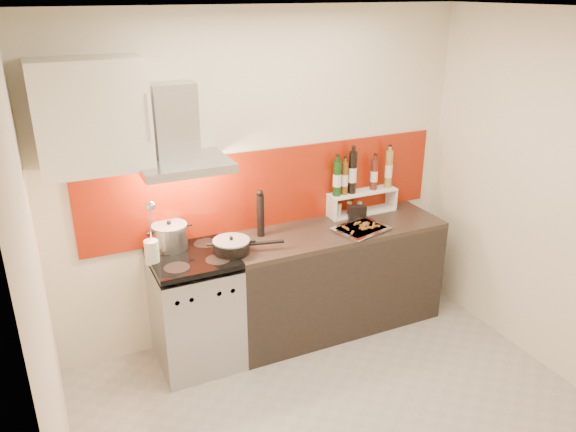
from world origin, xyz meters
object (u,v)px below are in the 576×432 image
baking_tray (361,229)px  range_stove (196,311)px  stock_pot (170,236)px  saute_pan (232,246)px  counter (334,277)px  pepper_mill (260,214)px

baking_tray → range_stove: bearing=175.2°
stock_pot → baking_tray: bearing=-11.6°
stock_pot → saute_pan: 0.47m
range_stove → counter: bearing=0.2°
counter → saute_pan: saute_pan is taller
range_stove → baking_tray: (1.36, -0.12, 0.47)m
counter → saute_pan: 1.05m
stock_pot → range_stove: bearing=-60.1°
saute_pan → pepper_mill: 0.39m
range_stove → pepper_mill: pepper_mill is taller
pepper_mill → baking_tray: pepper_mill is taller
range_stove → stock_pot: size_ratio=3.49×
counter → stock_pot: 1.43m
range_stove → pepper_mill: size_ratio=2.38×
stock_pot → saute_pan: (0.39, -0.26, -0.05)m
baking_tray → pepper_mill: bearing=162.3°
counter → stock_pot: stock_pot is taller
baking_tray → counter: bearing=143.4°
range_stove → pepper_mill: (0.59, 0.13, 0.64)m
stock_pot → baking_tray: 1.50m
counter → baking_tray: baking_tray is taller
counter → saute_pan: bearing=-175.3°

